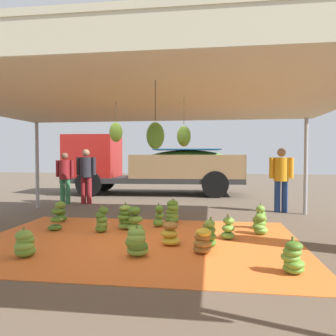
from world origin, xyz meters
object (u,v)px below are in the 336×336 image
banana_bunch_10 (159,217)px  banana_bunch_12 (60,212)px  banana_bunch_1 (25,244)px  banana_bunch_13 (126,218)px  banana_bunch_3 (102,220)px  banana_bunch_8 (203,241)px  banana_bunch_6 (135,220)px  banana_bunch_0 (56,220)px  banana_bunch_15 (293,258)px  banana_bunch_9 (260,224)px  banana_bunch_5 (210,234)px  banana_bunch_4 (172,212)px  worker_0 (65,174)px  banana_bunch_2 (170,234)px  banana_bunch_14 (228,229)px  banana_bunch_11 (261,218)px  banana_bunch_7 (137,243)px  worker_1 (86,172)px  cargo_truck_main (148,164)px  worker_2 (281,175)px

banana_bunch_10 → banana_bunch_12: 2.39m
banana_bunch_1 → banana_bunch_13: bearing=63.6°
banana_bunch_3 → banana_bunch_8: banana_bunch_3 is taller
banana_bunch_6 → banana_bunch_12: size_ratio=1.07×
banana_bunch_0 → banana_bunch_12: size_ratio=0.99×
banana_bunch_12 → banana_bunch_15: banana_bunch_12 is taller
banana_bunch_1 → banana_bunch_9: size_ratio=0.98×
banana_bunch_8 → banana_bunch_12: 3.95m
banana_bunch_3 → banana_bunch_5: banana_bunch_3 is taller
banana_bunch_9 → banana_bunch_12: 4.51m
banana_bunch_4 → banana_bunch_9: (1.83, -0.79, -0.06)m
banana_bunch_5 → banana_bunch_12: size_ratio=0.98×
banana_bunch_6 → worker_0: bearing=131.7°
banana_bunch_4 → banana_bunch_12: 2.64m
banana_bunch_10 → banana_bunch_13: size_ratio=0.91×
banana_bunch_0 → banana_bunch_13: banana_bunch_13 is taller
banana_bunch_2 → banana_bunch_10: 1.46m
banana_bunch_14 → banana_bunch_5: bearing=-121.0°
banana_bunch_0 → banana_bunch_3: size_ratio=0.92×
banana_bunch_0 → banana_bunch_12: banana_bunch_12 is taller
banana_bunch_11 → banana_bunch_7: bearing=-134.9°
banana_bunch_6 → banana_bunch_9: 2.48m
banana_bunch_5 → banana_bunch_7: 1.30m
banana_bunch_11 → worker_1: worker_1 is taller
banana_bunch_4 → cargo_truck_main: bearing=106.5°
banana_bunch_8 → banana_bunch_13: size_ratio=0.81×
banana_bunch_12 → worker_2: size_ratio=0.29×
banana_bunch_7 → worker_1: 6.05m
banana_bunch_10 → banana_bunch_11: 2.18m
worker_1 → banana_bunch_8: bearing=-51.7°
worker_2 → worker_0: bearing=174.0°
banana_bunch_3 → banana_bunch_14: bearing=-4.5°
banana_bunch_0 → banana_bunch_10: bearing=17.3°
banana_bunch_0 → cargo_truck_main: size_ratio=0.07×
banana_bunch_1 → banana_bunch_6: bearing=54.1°
banana_bunch_15 → banana_bunch_12: bearing=148.4°
banana_bunch_2 → banana_bunch_3: bearing=154.3°
banana_bunch_12 → worker_1: (-0.52, 2.91, 0.80)m
banana_bunch_7 → banana_bunch_11: 3.09m
banana_bunch_0 → banana_bunch_15: 4.67m
worker_0 → worker_2: bearing=-6.0°
banana_bunch_6 → banana_bunch_9: banana_bunch_6 is taller
cargo_truck_main → banana_bunch_3: bearing=-86.7°
banana_bunch_13 → banana_bunch_0: bearing=-165.8°
banana_bunch_10 → banana_bunch_9: bearing=-11.3°
banana_bunch_2 → worker_1: size_ratio=0.25×
banana_bunch_4 → banana_bunch_15: size_ratio=1.16×
banana_bunch_11 → banana_bunch_13: (-2.84, -0.37, -0.00)m
banana_bunch_9 → banana_bunch_15: (0.11, -2.17, 0.01)m
banana_bunch_2 → banana_bunch_7: (-0.43, -0.71, 0.02)m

